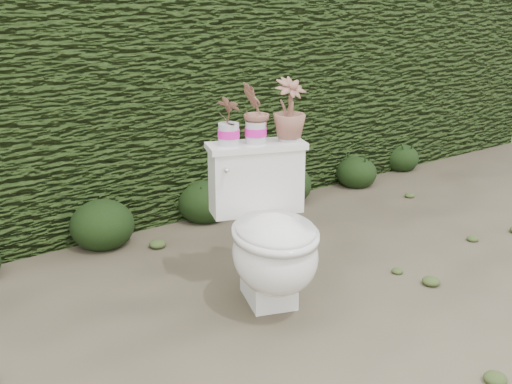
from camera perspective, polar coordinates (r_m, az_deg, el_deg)
ground at (r=3.39m, az=-1.45°, el=-9.05°), size 60.00×60.00×0.00m
hedge at (r=4.49m, az=-13.11°, el=8.21°), size 8.00×1.00×1.60m
toilet at (r=3.17m, az=1.25°, el=-4.03°), size 0.65×0.79×0.78m
potted_plant_left at (r=3.19m, az=-2.45°, el=6.25°), size 0.13×0.15×0.23m
potted_plant_center at (r=3.22m, az=-0.03°, el=6.94°), size 0.21×0.21×0.29m
potted_plant_right at (r=3.27m, az=2.98°, el=7.19°), size 0.18×0.18×0.30m
liriope_clump_3 at (r=4.04m, az=-13.55°, el=-2.48°), size 0.39×0.39×0.31m
liriope_clump_4 at (r=4.36m, az=-4.62°, el=-0.55°), size 0.37×0.37×0.29m
liriope_clump_5 at (r=4.69m, az=2.57°, el=1.00°), size 0.39×0.39×0.31m
liriope_clump_6 at (r=5.13m, az=8.92°, el=2.01°), size 0.32×0.32×0.26m
liriope_clump_7 at (r=5.64m, az=12.76°, el=3.24°), size 0.31×0.31×0.25m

